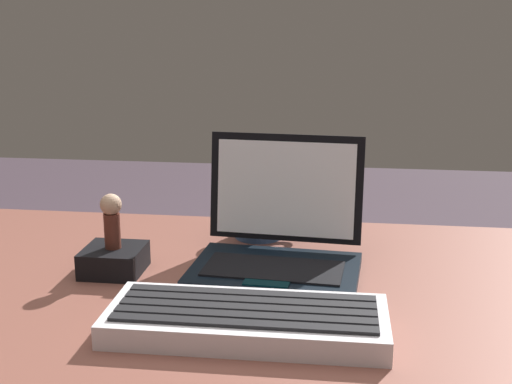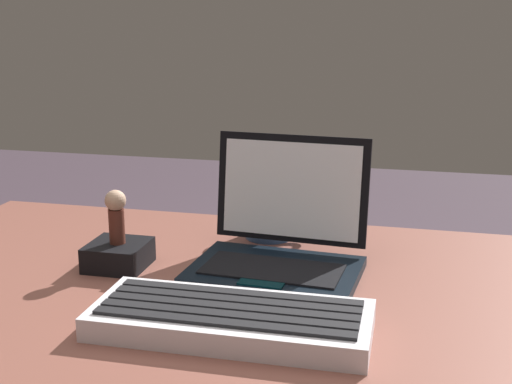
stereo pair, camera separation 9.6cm
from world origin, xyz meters
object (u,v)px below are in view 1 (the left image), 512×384
(laptop_front, at_px, (278,243))
(figurine, at_px, (112,217))
(coffee_mug, at_px, (260,214))
(external_keyboard, at_px, (247,320))
(figurine_stand, at_px, (114,260))

(laptop_front, height_order, figurine, laptop_front)
(coffee_mug, bearing_deg, external_keyboard, -85.56)
(external_keyboard, height_order, coffee_mug, coffee_mug)
(figurine_stand, bearing_deg, laptop_front, 10.61)
(laptop_front, height_order, external_keyboard, laptop_front)
(figurine, height_order, coffee_mug, figurine)
(external_keyboard, bearing_deg, figurine_stand, 142.76)
(figurine_stand, height_order, coffee_mug, coffee_mug)
(external_keyboard, height_order, figurine, figurine)
(coffee_mug, bearing_deg, figurine_stand, -135.34)
(external_keyboard, bearing_deg, coffee_mug, 94.44)
(laptop_front, bearing_deg, coffee_mug, 107.03)
(figurine_stand, relative_size, figurine, 1.05)
(laptop_front, xyz_separation_m, figurine_stand, (-0.24, -0.04, -0.02))
(external_keyboard, distance_m, figurine_stand, 0.28)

